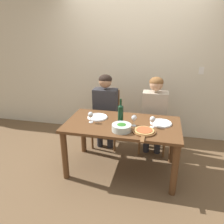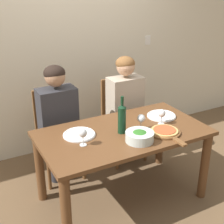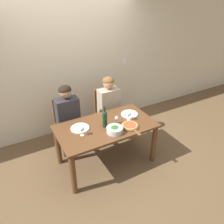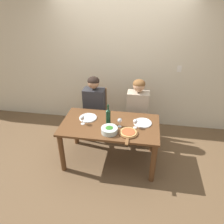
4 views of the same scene
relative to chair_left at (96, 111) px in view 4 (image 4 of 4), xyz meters
name	(u,v)px [view 4 (image 4 of 4)]	position (x,y,z in m)	size (l,w,h in m)	color
ground_plane	(110,159)	(0.40, -0.73, -0.51)	(40.00, 40.00, 0.00)	brown
back_wall	(121,60)	(0.40, 0.56, 0.84)	(10.00, 0.06, 2.70)	beige
dining_table	(110,131)	(0.40, -0.73, 0.09)	(1.52, 0.83, 0.73)	brown
chair_left	(96,111)	(0.00, 0.00, 0.00)	(0.42, 0.42, 0.95)	brown
chair_right	(137,114)	(0.79, 0.00, 0.00)	(0.42, 0.42, 0.95)	brown
person_woman	(94,103)	(0.00, -0.11, 0.24)	(0.47, 0.51, 1.24)	#28282D
person_man	(138,106)	(0.79, -0.11, 0.24)	(0.47, 0.51, 1.24)	#28282D
wine_bottle	(108,117)	(0.37, -0.74, 0.36)	(0.07, 0.07, 0.34)	black
broccoli_bowl	(109,130)	(0.43, -0.95, 0.26)	(0.24, 0.24, 0.09)	silver
dinner_plate_left	(88,118)	(0.02, -0.61, 0.22)	(0.29, 0.29, 0.02)	white
dinner_plate_right	(143,123)	(0.90, -0.63, 0.22)	(0.29, 0.29, 0.02)	white
pizza_on_board	(128,133)	(0.70, -0.94, 0.23)	(0.28, 0.42, 0.04)	brown
wine_glass_left	(82,118)	(-0.02, -0.79, 0.32)	(0.07, 0.07, 0.15)	silver
wine_glass_right	(135,122)	(0.79, -0.77, 0.32)	(0.07, 0.07, 0.15)	silver
wine_glass_centre	(120,121)	(0.56, -0.77, 0.32)	(0.07, 0.07, 0.15)	silver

